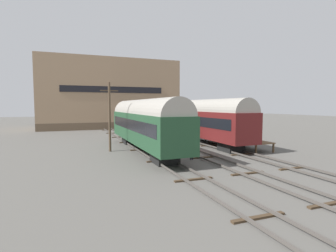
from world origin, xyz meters
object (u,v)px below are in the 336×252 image
at_px(train_car_maroon, 205,119).
at_px(person_worker, 192,148).
at_px(train_car_brown, 153,118).
at_px(train_car_green, 144,122).
at_px(bench, 231,132).
at_px(utility_pole, 110,116).

relative_size(train_car_maroon, person_worker, 9.56).
height_order(train_car_brown, train_car_green, train_car_green).
bearing_deg(train_car_green, person_worker, -65.15).
bearing_deg(train_car_maroon, train_car_green, -166.35).
bearing_deg(person_worker, train_car_brown, 84.45).
height_order(train_car_maroon, bench, train_car_maroon).
height_order(train_car_brown, bench, train_car_brown).
bearing_deg(train_car_brown, train_car_maroon, -61.70).
height_order(train_car_green, utility_pole, utility_pole).
xyz_separation_m(bench, person_worker, (-8.34, -6.36, -0.44)).
bearing_deg(person_worker, bench, 37.33).
xyz_separation_m(train_car_brown, person_worker, (-1.49, -15.34, -1.92)).
xyz_separation_m(train_car_maroon, train_car_brown, (-4.12, 7.66, -0.14)).
bearing_deg(utility_pole, bench, -1.74).
distance_m(train_car_maroon, bench, 3.43).
height_order(train_car_brown, utility_pole, utility_pole).
height_order(person_worker, utility_pole, utility_pole).
distance_m(train_car_maroon, train_car_green, 8.49).
height_order(train_car_maroon, person_worker, train_car_maroon).
distance_m(train_car_maroon, utility_pole, 11.60).
height_order(train_car_maroon, train_car_brown, train_car_maroon).
bearing_deg(train_car_green, train_car_brown, 66.88).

